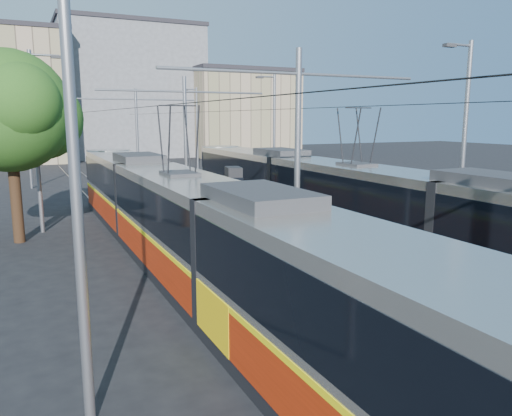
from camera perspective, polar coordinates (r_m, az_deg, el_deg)
ground at (r=11.52m, az=25.90°, el=-17.16°), size 160.00×160.00×0.00m
platform at (r=25.11m, az=-5.76°, el=-1.22°), size 4.00×50.00×0.30m
tactile_strip_left at (r=24.64m, az=-8.94°, el=-1.15°), size 0.70×50.00×0.01m
tactile_strip_right at (r=25.59m, az=-2.71°, el=-0.61°), size 0.70×50.00×0.01m
rails at (r=25.13m, az=-5.75°, el=-1.53°), size 8.71×70.00×0.03m
tram_left at (r=16.58m, az=-8.58°, el=-1.73°), size 2.43×29.69×5.50m
tram_right at (r=20.03m, az=11.27°, el=0.68°), size 2.43×30.92×5.50m
catenary at (r=21.96m, az=-3.41°, el=8.68°), size 9.20×70.00×7.00m
street_lamps at (r=28.43m, az=-8.68°, el=8.23°), size 15.18×38.22×8.00m
shelter at (r=23.64m, az=-2.56°, el=1.77°), size 0.95×1.28×2.55m
tree at (r=22.77m, az=-25.60°, el=9.72°), size 5.39×4.99×7.84m
building_centre at (r=71.71m, az=-14.38°, el=12.73°), size 18.36×14.28×17.29m
building_right at (r=70.14m, az=-1.79°, el=10.81°), size 14.28×10.20×11.70m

